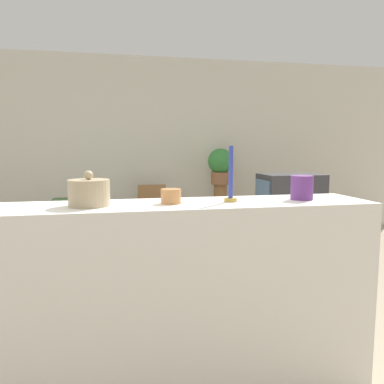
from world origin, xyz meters
name	(u,v)px	position (x,y,z in m)	size (l,w,h in m)	color
ground_plane	(155,357)	(0.00, 0.00, 0.00)	(14.00, 14.00, 0.00)	tan
wall_back	(130,148)	(0.00, 3.43, 1.35)	(9.00, 0.06, 2.70)	beige
couch	(82,254)	(-0.58, 1.62, 0.26)	(0.90, 1.96, 0.74)	#476B3D
tv_stand	(289,240)	(1.82, 1.80, 0.25)	(0.89, 0.52, 0.49)	olive
television	(290,197)	(1.81, 1.80, 0.77)	(0.72, 0.49, 0.56)	#333338
wooden_chair	(153,212)	(0.27, 2.86, 0.47)	(0.44, 0.44, 0.84)	olive
plant_stand	(220,212)	(1.29, 3.01, 0.41)	(0.20, 0.20, 0.82)	olive
potted_plant	(220,165)	(1.29, 3.01, 1.11)	(0.37, 0.37, 0.53)	#8E5B3D
foreground_counter	(161,303)	(0.00, -0.39, 0.54)	(2.27, 0.44, 1.07)	white
decorative_bowl	(89,192)	(-0.35, -0.39, 1.14)	(0.20, 0.20, 0.18)	tan
candle_jar	(171,196)	(0.06, -0.39, 1.11)	(0.11, 0.11, 0.08)	#C6844C
candlestick	(231,183)	(0.38, -0.39, 1.17)	(0.07, 0.07, 0.30)	#B7933D
coffee_tin	(302,188)	(0.79, -0.39, 1.14)	(0.12, 0.12, 0.13)	#66337F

